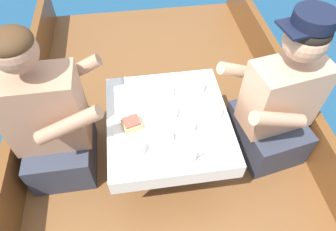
% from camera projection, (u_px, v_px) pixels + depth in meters
% --- Properties ---
extents(ground_plane, '(60.00, 60.00, 0.00)m').
position_uv_depth(ground_plane, '(170.00, 188.00, 2.09)').
color(ground_plane, navy).
extents(boat_deck, '(1.86, 3.72, 0.26)m').
position_uv_depth(boat_deck, '(170.00, 179.00, 1.98)').
color(boat_deck, brown).
rests_on(boat_deck, ground_plane).
extents(gunwale_port, '(0.06, 3.72, 0.29)m').
position_uv_depth(gunwale_port, '(13.00, 176.00, 1.69)').
color(gunwale_port, brown).
rests_on(gunwale_port, boat_deck).
extents(gunwale_starboard, '(0.06, 3.72, 0.29)m').
position_uv_depth(gunwale_starboard, '(314.00, 139.00, 1.85)').
color(gunwale_starboard, brown).
rests_on(gunwale_starboard, boat_deck).
extents(cockpit_table, '(0.66, 0.71, 0.41)m').
position_uv_depth(cockpit_table, '(168.00, 123.00, 1.66)').
color(cockpit_table, '#B2B2B7').
rests_on(cockpit_table, boat_deck).
extents(person_port, '(0.52, 0.44, 0.98)m').
position_uv_depth(person_port, '(51.00, 123.00, 1.62)').
color(person_port, '#333847').
rests_on(person_port, boat_deck).
extents(person_starboard, '(0.57, 0.52, 0.98)m').
position_uv_depth(person_starboard, '(277.00, 105.00, 1.70)').
color(person_starboard, '#333847').
rests_on(person_starboard, boat_deck).
extents(plate_sandwich, '(0.21, 0.21, 0.01)m').
position_uv_depth(plate_sandwich, '(132.00, 127.00, 1.58)').
color(plate_sandwich, white).
rests_on(plate_sandwich, cockpit_table).
extents(plate_bread, '(0.16, 0.16, 0.01)m').
position_uv_depth(plate_bread, '(219.00, 150.00, 1.49)').
color(plate_bread, white).
rests_on(plate_bread, cockpit_table).
extents(sandwich, '(0.12, 0.11, 0.05)m').
position_uv_depth(sandwich, '(132.00, 124.00, 1.56)').
color(sandwich, tan).
rests_on(sandwich, plate_sandwich).
extents(bowl_port_near, '(0.12, 0.12, 0.04)m').
position_uv_depth(bowl_port_near, '(166.00, 112.00, 1.62)').
color(bowl_port_near, white).
rests_on(bowl_port_near, cockpit_table).
extents(bowl_starboard_near, '(0.12, 0.12, 0.04)m').
position_uv_depth(bowl_starboard_near, '(163.00, 90.00, 1.73)').
color(bowl_starboard_near, white).
rests_on(bowl_starboard_near, cockpit_table).
extents(bowl_center_far, '(0.15, 0.15, 0.04)m').
position_uv_depth(bowl_center_far, '(209.00, 110.00, 1.63)').
color(bowl_center_far, white).
rests_on(bowl_center_far, cockpit_table).
extents(bowl_port_far, '(0.14, 0.14, 0.04)m').
position_uv_depth(bowl_port_far, '(193.00, 85.00, 1.75)').
color(bowl_port_far, white).
rests_on(bowl_port_far, cockpit_table).
extents(coffee_cup_port, '(0.11, 0.08, 0.06)m').
position_uv_depth(coffee_cup_port, '(189.00, 155.00, 1.44)').
color(coffee_cup_port, white).
rests_on(coffee_cup_port, cockpit_table).
extents(coffee_cup_starboard, '(0.10, 0.07, 0.05)m').
position_uv_depth(coffee_cup_starboard, '(190.00, 125.00, 1.56)').
color(coffee_cup_starboard, white).
rests_on(coffee_cup_starboard, cockpit_table).
extents(coffee_cup_center, '(0.10, 0.07, 0.06)m').
position_uv_depth(coffee_cup_center, '(167.00, 135.00, 1.51)').
color(coffee_cup_center, white).
rests_on(coffee_cup_center, cockpit_table).
extents(tin_can, '(0.07, 0.07, 0.05)m').
position_uv_depth(tin_can, '(139.00, 148.00, 1.47)').
color(tin_can, silver).
rests_on(tin_can, cockpit_table).
extents(utensil_spoon_starboard, '(0.07, 0.17, 0.01)m').
position_uv_depth(utensil_spoon_starboard, '(123.00, 83.00, 1.79)').
color(utensil_spoon_starboard, silver).
rests_on(utensil_spoon_starboard, cockpit_table).
extents(utensil_spoon_port, '(0.10, 0.15, 0.01)m').
position_uv_depth(utensil_spoon_port, '(188.00, 99.00, 1.71)').
color(utensil_spoon_port, silver).
rests_on(utensil_spoon_port, cockpit_table).
extents(utensil_spoon_center, '(0.04, 0.17, 0.01)m').
position_uv_depth(utensil_spoon_center, '(133.00, 100.00, 1.70)').
color(utensil_spoon_center, silver).
rests_on(utensil_spoon_center, cockpit_table).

